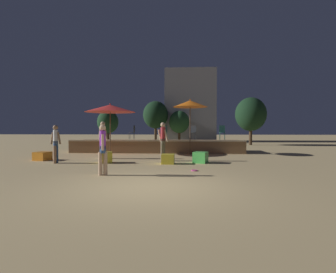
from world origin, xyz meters
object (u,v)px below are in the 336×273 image
Objects in this scene: person_0 at (103,148)px; frisbee_disc at (194,170)px; bistro_chair_2 at (133,131)px; bistro_chair_3 at (165,131)px; background_tree_0 at (156,115)px; background_tree_3 at (108,122)px; cube_seat_3 at (42,156)px; patio_umbrella_1 at (110,108)px; cube_seat_0 at (106,157)px; person_2 at (103,138)px; background_tree_2 at (251,114)px; bistro_chair_1 at (222,131)px; cube_seat_2 at (168,159)px; bistro_chair_0 at (193,131)px; patio_umbrella_0 at (190,104)px; person_1 at (163,140)px; background_tree_1 at (179,122)px; cube_seat_1 at (201,157)px; person_3 at (56,143)px.

person_0 reaches higher than frisbee_disc.
bistro_chair_2 is 1.00× the size of bistro_chair_3.
background_tree_0 is (-1.85, 11.28, 1.64)m from bistro_chair_3.
cube_seat_3 is at bearing -88.44° from background_tree_3.
bistro_chair_2 is at bearing -91.53° from background_tree_0.
patio_umbrella_1 reaches higher than cube_seat_0.
bistro_chair_2 is (0.69, 4.28, 0.31)m from person_2.
person_0 is 3.28m from frisbee_disc.
background_tree_2 is at bearing 88.13° from person_2.
bistro_chair_1 is 0.28× the size of background_tree_3.
background_tree_2 is at bearing 63.05° from cube_seat_2.
background_tree_2 is at bearing 72.67° from bistro_chair_0.
patio_umbrella_0 is at bearing 47.55° from cube_seat_0.
person_2 reaches higher than bistro_chair_3.
background_tree_1 is (0.45, 15.91, 1.22)m from person_1.
patio_umbrella_1 is 0.94× the size of background_tree_3.
person_1 is (-1.72, 0.61, 0.75)m from cube_seat_1.
cube_seat_1 is 0.40× the size of person_1.
cube_seat_2 is 0.73× the size of cube_seat_3.
patio_umbrella_1 is at bearing -14.98° from person_3.
background_tree_3 is (-7.43, 8.46, -0.84)m from patio_umbrella_0.
background_tree_1 reaches higher than cube_seat_1.
person_2 is (0.31, -2.39, -1.66)m from patio_umbrella_1.
cube_seat_2 is at bearing -87.96° from person_3.
frisbee_disc is (1.06, -1.83, -0.19)m from cube_seat_2.
bistro_chair_0 reaches higher than cube_seat_3.
patio_umbrella_1 reaches higher than person_1.
person_3 is 17.94m from background_tree_2.
patio_umbrella_0 is 1.01× the size of background_tree_3.
person_1 is 2.00× the size of bistro_chair_1.
cube_seat_3 is 0.42× the size of person_1.
background_tree_2 is at bearing 174.17° from person_1.
background_tree_2 is (5.38, 12.95, 2.59)m from cube_seat_1.
bistro_chair_0 is 1.83m from bistro_chair_1.
background_tree_0 is at bearing 77.17° from cube_seat_3.
person_2 reaches higher than person_0.
person_0 is 4.23m from person_1.
background_tree_0 reaches higher than bistro_chair_1.
bistro_chair_3 is (-1.97, 5.31, 1.12)m from cube_seat_1.
bistro_chair_3 is at bearing -133.88° from background_tree_2.
bistro_chair_3 is at bearing 110.38° from cube_seat_1.
cube_seat_0 is 6.09m from bistro_chair_3.
person_2 is 0.58× the size of background_tree_3.
bistro_chair_2 is 0.28× the size of background_tree_3.
person_0 is at bearing -123.75° from cube_seat_2.
patio_umbrella_0 is 8.36m from cube_seat_3.
person_3 is 7.28m from bistro_chair_3.
bistro_chair_1 is 11.94m from background_tree_3.
bistro_chair_2 is at bearing -103.22° from person_0.
person_0 is 1.83× the size of bistro_chair_1.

